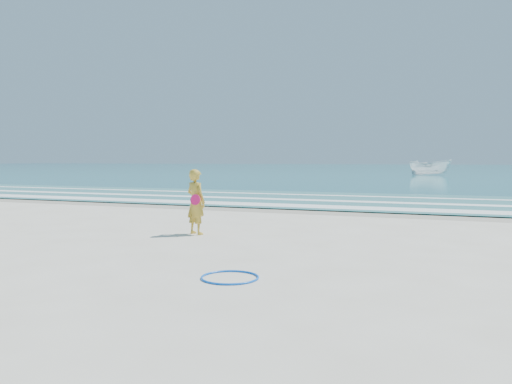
% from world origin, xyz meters
% --- Properties ---
extents(ground, '(400.00, 400.00, 0.00)m').
position_xyz_m(ground, '(0.00, 0.00, 0.00)').
color(ground, silver).
rests_on(ground, ground).
extents(wet_sand, '(400.00, 2.40, 0.00)m').
position_xyz_m(wet_sand, '(0.00, 9.00, 0.00)').
color(wet_sand, '#B2A893').
rests_on(wet_sand, ground).
extents(ocean, '(400.00, 190.00, 0.04)m').
position_xyz_m(ocean, '(0.00, 105.00, 0.02)').
color(ocean, '#19727F').
rests_on(ocean, ground).
extents(shallow, '(400.00, 10.00, 0.01)m').
position_xyz_m(shallow, '(0.00, 14.00, 0.04)').
color(shallow, '#59B7AD').
rests_on(shallow, ocean).
extents(foam_near, '(400.00, 1.40, 0.01)m').
position_xyz_m(foam_near, '(0.00, 10.30, 0.05)').
color(foam_near, white).
rests_on(foam_near, shallow).
extents(foam_mid, '(400.00, 0.90, 0.01)m').
position_xyz_m(foam_mid, '(0.00, 13.20, 0.05)').
color(foam_mid, white).
rests_on(foam_mid, shallow).
extents(foam_far, '(400.00, 0.60, 0.01)m').
position_xyz_m(foam_far, '(0.00, 16.50, 0.05)').
color(foam_far, white).
rests_on(foam_far, shallow).
extents(hoop, '(1.14, 1.14, 0.03)m').
position_xyz_m(hoop, '(2.22, -1.69, 0.02)').
color(hoop, blue).
rests_on(hoop, ground).
extents(boat, '(5.08, 2.48, 1.88)m').
position_xyz_m(boat, '(3.15, 54.51, 0.98)').
color(boat, white).
rests_on(boat, ocean).
extents(woman, '(0.71, 0.60, 1.66)m').
position_xyz_m(woman, '(-0.53, 2.32, 0.83)').
color(woman, gold).
rests_on(woman, ground).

